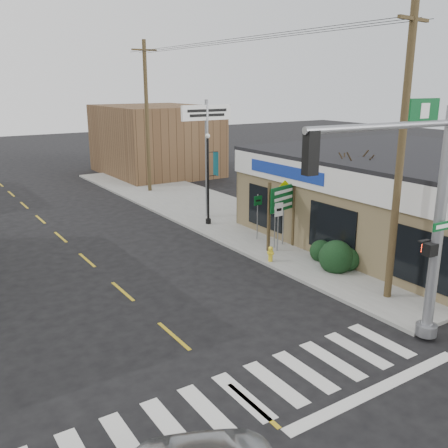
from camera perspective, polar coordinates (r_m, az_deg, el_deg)
ground at (r=12.53m, az=3.29°, el=-19.96°), size 140.00×140.00×0.00m
sidewalk_right at (r=26.98m, az=2.30°, el=0.15°), size 6.00×38.00×0.13m
center_line at (r=18.74m, az=-11.51°, el=-7.54°), size 0.12×56.00×0.01m
crosswalk at (r=12.79m, az=2.16°, el=-19.08°), size 11.00×2.20×0.01m
thrift_store at (r=25.56m, az=21.89°, el=2.60°), size 12.00×14.00×4.00m
bldg_distant_right at (r=42.46m, az=-7.85°, el=9.49°), size 8.00×10.00×5.60m
traffic_signal_pole at (r=14.31m, az=21.83°, el=2.00°), size 5.39×0.39×6.83m
guide_sign at (r=22.22m, az=6.69°, el=2.11°), size 1.77×0.14×3.10m
fire_hydrant at (r=20.96m, az=5.34°, el=-3.34°), size 0.20×0.20×0.65m
ped_crossing_sign at (r=22.76m, az=6.88°, el=2.60°), size 1.18×0.08×3.03m
lamp_post at (r=26.00m, az=-1.74°, el=5.94°), size 0.62×0.48×4.75m
dance_center_sign at (r=27.25m, az=-2.00°, el=10.80°), size 3.00×0.19×6.38m
bare_tree at (r=22.26m, az=14.96°, el=7.19°), size 2.59×2.59×5.18m
shrub_front at (r=20.37m, az=12.69°, el=-3.74°), size 1.38×1.38×1.04m
shrub_back at (r=21.49m, az=11.03°, el=-3.07°), size 0.96×0.96×0.72m
utility_pole_near at (r=17.27m, az=19.54°, el=7.51°), size 1.69×0.25×9.70m
utility_pole_far at (r=34.60m, az=-8.80°, el=12.11°), size 1.73×0.26×9.95m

